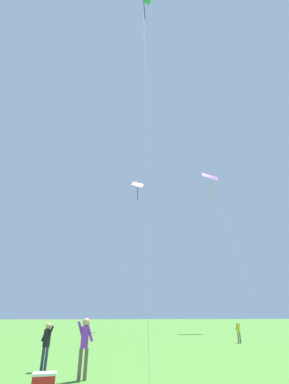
{
  "coord_description": "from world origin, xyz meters",
  "views": [
    {
      "loc": [
        -0.86,
        -3.04,
        1.77
      ],
      "look_at": [
        5.69,
        23.52,
        14.12
      ],
      "focal_mm": 25.81,
      "sensor_mm": 36.0,
      "label": 1
    }
  ],
  "objects_px": {
    "kite_purple_streamer": "(211,182)",
    "person_child_small": "(238,330)",
    "kite_red_high": "(137,190)",
    "picnic_cooler": "(44,382)",
    "person_foreground_watcher": "(47,342)",
    "person_in_red_shirt": "(85,342)"
  },
  "relations": [
    {
      "from": "kite_purple_streamer",
      "to": "person_child_small",
      "type": "relative_size",
      "value": 16.47
    },
    {
      "from": "kite_purple_streamer",
      "to": "person_child_small",
      "type": "bearing_deg",
      "value": -116.12
    },
    {
      "from": "kite_red_high",
      "to": "picnic_cooler",
      "type": "bearing_deg",
      "value": -106.14
    },
    {
      "from": "person_foreground_watcher",
      "to": "picnic_cooler",
      "type": "height_order",
      "value": "person_foreground_watcher"
    },
    {
      "from": "kite_red_high",
      "to": "person_in_red_shirt",
      "type": "distance_m",
      "value": 38.13
    },
    {
      "from": "person_foreground_watcher",
      "to": "person_child_small",
      "type": "height_order",
      "value": "person_foreground_watcher"
    },
    {
      "from": "kite_purple_streamer",
      "to": "picnic_cooler",
      "type": "xyz_separation_m",
      "value": [
        -19.64,
        -25.86,
        -20.57
      ]
    },
    {
      "from": "kite_red_high",
      "to": "person_in_red_shirt",
      "type": "bearing_deg",
      "value": -105.02
    },
    {
      "from": "person_foreground_watcher",
      "to": "kite_red_high",
      "type": "bearing_deg",
      "value": 71.84
    },
    {
      "from": "kite_red_high",
      "to": "person_in_red_shirt",
      "type": "height_order",
      "value": "kite_red_high"
    },
    {
      "from": "kite_red_high",
      "to": "person_child_small",
      "type": "distance_m",
      "value": 29.5
    },
    {
      "from": "person_child_small",
      "to": "kite_red_high",
      "type": "bearing_deg",
      "value": 98.6
    },
    {
      "from": "person_in_red_shirt",
      "to": "person_foreground_watcher",
      "type": "xyz_separation_m",
      "value": [
        -1.27,
        1.81,
        -0.1
      ]
    },
    {
      "from": "kite_red_high",
      "to": "person_foreground_watcher",
      "type": "bearing_deg",
      "value": -108.16
    },
    {
      "from": "kite_purple_streamer",
      "to": "person_foreground_watcher",
      "type": "distance_m",
      "value": 36.18
    },
    {
      "from": "person_in_red_shirt",
      "to": "picnic_cooler",
      "type": "relative_size",
      "value": 2.87
    },
    {
      "from": "person_in_red_shirt",
      "to": "person_foreground_watcher",
      "type": "bearing_deg",
      "value": 124.99
    },
    {
      "from": "person_foreground_watcher",
      "to": "person_child_small",
      "type": "bearing_deg",
      "value": 33.13
    },
    {
      "from": "person_in_red_shirt",
      "to": "picnic_cooler",
      "type": "bearing_deg",
      "value": -129.04
    },
    {
      "from": "kite_red_high",
      "to": "kite_purple_streamer",
      "type": "height_order",
      "value": "kite_red_high"
    },
    {
      "from": "picnic_cooler",
      "to": "kite_red_high",
      "type": "bearing_deg",
      "value": 73.86
    },
    {
      "from": "kite_purple_streamer",
      "to": "person_in_red_shirt",
      "type": "height_order",
      "value": "kite_purple_streamer"
    }
  ]
}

